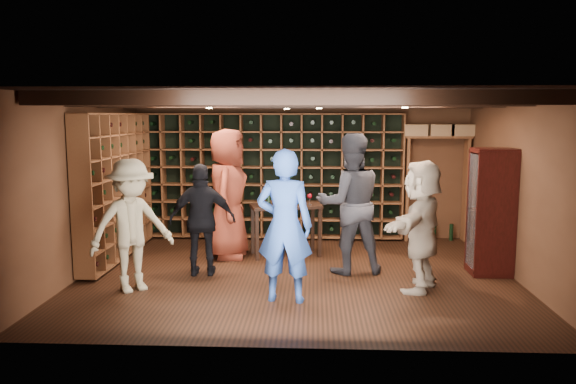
{
  "coord_description": "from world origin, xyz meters",
  "views": [
    {
      "loc": [
        0.24,
        -7.66,
        2.24
      ],
      "look_at": [
        -0.13,
        0.2,
        1.15
      ],
      "focal_mm": 35.0,
      "sensor_mm": 36.0,
      "label": 1
    }
  ],
  "objects_px": {
    "man_blue_shirt": "(285,226)",
    "man_grey_suit": "(350,204)",
    "guest_red_floral": "(228,194)",
    "display_cabinet": "(491,214)",
    "guest_woman_black": "(202,220)",
    "guest_beige": "(421,226)",
    "tasting_table": "(285,210)",
    "guest_khaki": "(131,226)"
  },
  "relations": [
    {
      "from": "display_cabinet",
      "to": "man_grey_suit",
      "type": "height_order",
      "value": "man_grey_suit"
    },
    {
      "from": "guest_woman_black",
      "to": "guest_khaki",
      "type": "height_order",
      "value": "guest_khaki"
    },
    {
      "from": "guest_red_floral",
      "to": "man_grey_suit",
      "type": "bearing_deg",
      "value": -110.97
    },
    {
      "from": "display_cabinet",
      "to": "man_blue_shirt",
      "type": "distance_m",
      "value": 3.11
    },
    {
      "from": "display_cabinet",
      "to": "guest_beige",
      "type": "bearing_deg",
      "value": -145.11
    },
    {
      "from": "man_grey_suit",
      "to": "tasting_table",
      "type": "bearing_deg",
      "value": -54.42
    },
    {
      "from": "guest_red_floral",
      "to": "guest_beige",
      "type": "relative_size",
      "value": 1.21
    },
    {
      "from": "guest_woman_black",
      "to": "guest_beige",
      "type": "xyz_separation_m",
      "value": [
        2.92,
        -0.52,
        0.05
      ]
    },
    {
      "from": "man_blue_shirt",
      "to": "guest_beige",
      "type": "height_order",
      "value": "man_blue_shirt"
    },
    {
      "from": "man_grey_suit",
      "to": "guest_khaki",
      "type": "height_order",
      "value": "man_grey_suit"
    },
    {
      "from": "tasting_table",
      "to": "man_grey_suit",
      "type": "bearing_deg",
      "value": -58.39
    },
    {
      "from": "man_grey_suit",
      "to": "guest_woman_black",
      "type": "relative_size",
      "value": 1.26
    },
    {
      "from": "display_cabinet",
      "to": "guest_woman_black",
      "type": "bearing_deg",
      "value": -176.42
    },
    {
      "from": "man_blue_shirt",
      "to": "man_grey_suit",
      "type": "distance_m",
      "value": 1.55
    },
    {
      "from": "display_cabinet",
      "to": "man_grey_suit",
      "type": "bearing_deg",
      "value": -179.77
    },
    {
      "from": "guest_red_floral",
      "to": "guest_khaki",
      "type": "distance_m",
      "value": 2.0
    },
    {
      "from": "guest_woman_black",
      "to": "man_blue_shirt",
      "type": "bearing_deg",
      "value": 133.35
    },
    {
      "from": "tasting_table",
      "to": "man_blue_shirt",
      "type": "bearing_deg",
      "value": -102.02
    },
    {
      "from": "guest_beige",
      "to": "display_cabinet",
      "type": "bearing_deg",
      "value": 151.82
    },
    {
      "from": "man_grey_suit",
      "to": "tasting_table",
      "type": "distance_m",
      "value": 1.35
    },
    {
      "from": "man_grey_suit",
      "to": "guest_khaki",
      "type": "relative_size",
      "value": 1.17
    },
    {
      "from": "man_grey_suit",
      "to": "guest_red_floral",
      "type": "bearing_deg",
      "value": -33.2
    },
    {
      "from": "man_blue_shirt",
      "to": "tasting_table",
      "type": "xyz_separation_m",
      "value": [
        -0.1,
        2.21,
        -0.19
      ]
    },
    {
      "from": "man_grey_suit",
      "to": "guest_red_floral",
      "type": "xyz_separation_m",
      "value": [
        -1.86,
        0.77,
        0.02
      ]
    },
    {
      "from": "display_cabinet",
      "to": "man_blue_shirt",
      "type": "bearing_deg",
      "value": -155.3
    },
    {
      "from": "guest_woman_black",
      "to": "guest_khaki",
      "type": "relative_size",
      "value": 0.93
    },
    {
      "from": "guest_red_floral",
      "to": "guest_woman_black",
      "type": "relative_size",
      "value": 1.29
    },
    {
      "from": "display_cabinet",
      "to": "guest_khaki",
      "type": "height_order",
      "value": "display_cabinet"
    },
    {
      "from": "man_grey_suit",
      "to": "tasting_table",
      "type": "height_order",
      "value": "man_grey_suit"
    },
    {
      "from": "display_cabinet",
      "to": "guest_woman_black",
      "type": "height_order",
      "value": "display_cabinet"
    },
    {
      "from": "display_cabinet",
      "to": "man_grey_suit",
      "type": "xyz_separation_m",
      "value": [
        -1.97,
        -0.01,
        0.14
      ]
    },
    {
      "from": "guest_beige",
      "to": "tasting_table",
      "type": "distance_m",
      "value": 2.48
    },
    {
      "from": "guest_khaki",
      "to": "man_grey_suit",
      "type": "bearing_deg",
      "value": -19.64
    },
    {
      "from": "guest_beige",
      "to": "tasting_table",
      "type": "height_order",
      "value": "guest_beige"
    },
    {
      "from": "guest_red_floral",
      "to": "tasting_table",
      "type": "relative_size",
      "value": 1.69
    },
    {
      "from": "display_cabinet",
      "to": "man_blue_shirt",
      "type": "height_order",
      "value": "man_blue_shirt"
    },
    {
      "from": "man_grey_suit",
      "to": "guest_beige",
      "type": "relative_size",
      "value": 1.18
    },
    {
      "from": "guest_red_floral",
      "to": "man_blue_shirt",
      "type": "bearing_deg",
      "value": -152.56
    },
    {
      "from": "guest_red_floral",
      "to": "tasting_table",
      "type": "bearing_deg",
      "value": -79.16
    },
    {
      "from": "man_blue_shirt",
      "to": "man_grey_suit",
      "type": "relative_size",
      "value": 0.93
    },
    {
      "from": "display_cabinet",
      "to": "tasting_table",
      "type": "height_order",
      "value": "display_cabinet"
    },
    {
      "from": "display_cabinet",
      "to": "guest_beige",
      "type": "relative_size",
      "value": 1.04
    }
  ]
}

